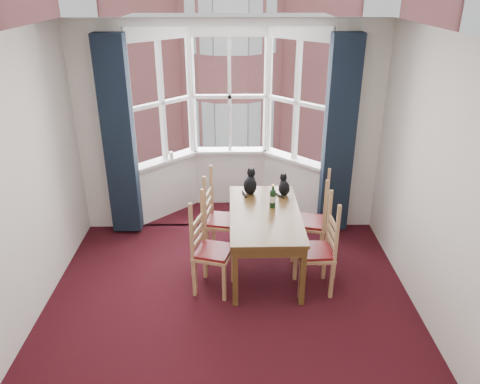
{
  "coord_description": "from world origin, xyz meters",
  "views": [
    {
      "loc": [
        0.05,
        -3.7,
        3.22
      ],
      "look_at": [
        0.12,
        1.05,
        1.05
      ],
      "focal_mm": 35.0,
      "sensor_mm": 36.0,
      "label": 1
    }
  ],
  "objects_px": {
    "cat_left": "(250,184)",
    "chair_left_far": "(216,221)",
    "cat_right": "(284,187)",
    "dining_table": "(265,219)",
    "chair_right_far": "(317,224)",
    "wine_bottle": "(273,197)",
    "chair_right_near": "(323,252)",
    "candle_tall": "(171,155)",
    "chair_left_near": "(206,252)"
  },
  "relations": [
    {
      "from": "chair_left_far",
      "to": "cat_right",
      "type": "height_order",
      "value": "cat_right"
    },
    {
      "from": "chair_left_near",
      "to": "chair_left_far",
      "type": "distance_m",
      "value": 0.73
    },
    {
      "from": "chair_right_near",
      "to": "cat_right",
      "type": "xyz_separation_m",
      "value": [
        -0.35,
        0.92,
        0.38
      ]
    },
    {
      "from": "chair_left_far",
      "to": "cat_left",
      "type": "xyz_separation_m",
      "value": [
        0.43,
        0.22,
        0.4
      ]
    },
    {
      "from": "dining_table",
      "to": "chair_left_near",
      "type": "relative_size",
      "value": 1.66
    },
    {
      "from": "cat_right",
      "to": "wine_bottle",
      "type": "relative_size",
      "value": 0.95
    },
    {
      "from": "cat_right",
      "to": "candle_tall",
      "type": "bearing_deg",
      "value": 147.07
    },
    {
      "from": "wine_bottle",
      "to": "candle_tall",
      "type": "height_order",
      "value": "wine_bottle"
    },
    {
      "from": "dining_table",
      "to": "candle_tall",
      "type": "distance_m",
      "value": 1.95
    },
    {
      "from": "chair_right_near",
      "to": "candle_tall",
      "type": "bearing_deg",
      "value": 134.43
    },
    {
      "from": "chair_left_far",
      "to": "cat_right",
      "type": "xyz_separation_m",
      "value": [
        0.85,
        0.17,
        0.38
      ]
    },
    {
      "from": "wine_bottle",
      "to": "cat_right",
      "type": "bearing_deg",
      "value": 64.28
    },
    {
      "from": "cat_left",
      "to": "wine_bottle",
      "type": "relative_size",
      "value": 1.13
    },
    {
      "from": "chair_left_near",
      "to": "chair_right_far",
      "type": "xyz_separation_m",
      "value": [
        1.34,
        0.63,
        0.0
      ]
    },
    {
      "from": "chair_left_near",
      "to": "chair_right_near",
      "type": "distance_m",
      "value": 1.29
    },
    {
      "from": "chair_left_far",
      "to": "chair_left_near",
      "type": "bearing_deg",
      "value": -96.94
    },
    {
      "from": "wine_bottle",
      "to": "dining_table",
      "type": "bearing_deg",
      "value": -124.22
    },
    {
      "from": "dining_table",
      "to": "cat_right",
      "type": "bearing_deg",
      "value": 61.7
    },
    {
      "from": "wine_bottle",
      "to": "candle_tall",
      "type": "distance_m",
      "value": 1.9
    },
    {
      "from": "chair_left_far",
      "to": "cat_left",
      "type": "height_order",
      "value": "cat_left"
    },
    {
      "from": "chair_right_near",
      "to": "candle_tall",
      "type": "height_order",
      "value": "candle_tall"
    },
    {
      "from": "cat_left",
      "to": "chair_right_far",
      "type": "bearing_deg",
      "value": -20.89
    },
    {
      "from": "cat_left",
      "to": "chair_left_far",
      "type": "bearing_deg",
      "value": -153.21
    },
    {
      "from": "cat_right",
      "to": "wine_bottle",
      "type": "xyz_separation_m",
      "value": [
        -0.17,
        -0.35,
        0.02
      ]
    },
    {
      "from": "cat_left",
      "to": "cat_right",
      "type": "height_order",
      "value": "cat_left"
    },
    {
      "from": "dining_table",
      "to": "cat_left",
      "type": "distance_m",
      "value": 0.61
    },
    {
      "from": "chair_left_near",
      "to": "chair_left_far",
      "type": "xyz_separation_m",
      "value": [
        0.09,
        0.72,
        0.0
      ]
    },
    {
      "from": "chair_right_near",
      "to": "chair_right_far",
      "type": "relative_size",
      "value": 1.0
    },
    {
      "from": "chair_left_near",
      "to": "chair_left_far",
      "type": "height_order",
      "value": "same"
    },
    {
      "from": "candle_tall",
      "to": "wine_bottle",
      "type": "bearing_deg",
      "value": -44.78
    },
    {
      "from": "chair_left_far",
      "to": "chair_right_near",
      "type": "height_order",
      "value": "same"
    },
    {
      "from": "chair_left_near",
      "to": "chair_right_near",
      "type": "height_order",
      "value": "same"
    },
    {
      "from": "cat_left",
      "to": "cat_right",
      "type": "distance_m",
      "value": 0.42
    },
    {
      "from": "dining_table",
      "to": "chair_right_far",
      "type": "bearing_deg",
      "value": 19.57
    },
    {
      "from": "chair_right_far",
      "to": "cat_left",
      "type": "relative_size",
      "value": 2.81
    },
    {
      "from": "dining_table",
      "to": "cat_left",
      "type": "relative_size",
      "value": 4.67
    },
    {
      "from": "wine_bottle",
      "to": "chair_left_far",
      "type": "bearing_deg",
      "value": 164.58
    },
    {
      "from": "chair_left_near",
      "to": "wine_bottle",
      "type": "bearing_deg",
      "value": 34.64
    },
    {
      "from": "dining_table",
      "to": "candle_tall",
      "type": "xyz_separation_m",
      "value": [
        -1.25,
        1.48,
        0.25
      ]
    },
    {
      "from": "chair_right_near",
      "to": "cat_left",
      "type": "xyz_separation_m",
      "value": [
        -0.77,
        0.97,
        0.4
      ]
    },
    {
      "from": "chair_left_near",
      "to": "candle_tall",
      "type": "bearing_deg",
      "value": 107.14
    },
    {
      "from": "wine_bottle",
      "to": "candle_tall",
      "type": "relative_size",
      "value": 2.77
    },
    {
      "from": "wine_bottle",
      "to": "cat_left",
      "type": "bearing_deg",
      "value": 121.69
    },
    {
      "from": "chair_left_near",
      "to": "wine_bottle",
      "type": "relative_size",
      "value": 3.18
    },
    {
      "from": "chair_left_far",
      "to": "wine_bottle",
      "type": "bearing_deg",
      "value": -15.42
    },
    {
      "from": "dining_table",
      "to": "candle_tall",
      "type": "height_order",
      "value": "candle_tall"
    },
    {
      "from": "cat_left",
      "to": "cat_right",
      "type": "bearing_deg",
      "value": -7.12
    },
    {
      "from": "chair_right_far",
      "to": "candle_tall",
      "type": "bearing_deg",
      "value": 147.02
    },
    {
      "from": "cat_right",
      "to": "candle_tall",
      "type": "distance_m",
      "value": 1.81
    },
    {
      "from": "cat_left",
      "to": "candle_tall",
      "type": "xyz_separation_m",
      "value": [
        -1.1,
        0.93,
        0.05
      ]
    }
  ]
}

